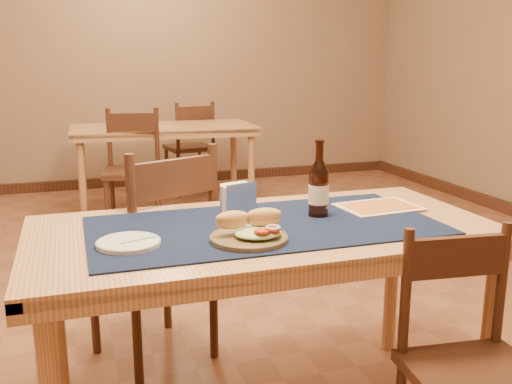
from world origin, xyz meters
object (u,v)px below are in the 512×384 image
object	(u,v)px
back_table	(164,135)
chair_main_near	(474,367)
sandwich_plate	(251,232)
beer_bottle	(319,188)
napkin_holder	(238,200)
main_table	(265,249)
chair_main_far	(156,252)

from	to	relation	value
back_table	chair_main_near	distance (m)	3.76
sandwich_plate	back_table	bearing A→B (deg)	85.56
back_table	beer_bottle	xyz separation A→B (m)	(0.06, -3.14, 0.19)
beer_bottle	napkin_holder	world-z (taller)	beer_bottle
main_table	napkin_holder	bearing A→B (deg)	110.42
sandwich_plate	napkin_holder	size ratio (longest dim) A/B	1.69
back_table	chair_main_far	world-z (taller)	chair_main_far
chair_main_near	napkin_holder	xyz separation A→B (m)	(-0.52, 0.69, 0.38)
main_table	back_table	distance (m)	3.20
main_table	beer_bottle	size ratio (longest dim) A/B	5.73
chair_main_near	back_table	bearing A→B (deg)	94.65
main_table	chair_main_near	distance (m)	0.76
chair_main_near	beer_bottle	xyz separation A→B (m)	(-0.24, 0.60, 0.43)
chair_main_far	napkin_holder	bearing A→B (deg)	-59.02
chair_main_near	sandwich_plate	size ratio (longest dim) A/B	3.30
back_table	main_table	bearing A→B (deg)	-92.88
sandwich_plate	napkin_holder	xyz separation A→B (m)	(0.05, 0.30, 0.03)
back_table	chair_main_far	size ratio (longest dim) A/B	1.64
main_table	napkin_holder	world-z (taller)	napkin_holder
main_table	beer_bottle	world-z (taller)	beer_bottle
back_table	beer_bottle	distance (m)	3.15
chair_main_far	chair_main_near	world-z (taller)	chair_main_far
chair_main_far	beer_bottle	distance (m)	0.81
main_table	sandwich_plate	bearing A→B (deg)	-123.15
back_table	chair_main_near	xyz separation A→B (m)	(0.30, -3.74, -0.24)
chair_main_far	beer_bottle	size ratio (longest dim) A/B	3.48
main_table	chair_main_far	size ratio (longest dim) A/B	1.64
main_table	sandwich_plate	world-z (taller)	sandwich_plate
chair_main_far	sandwich_plate	bearing A→B (deg)	-73.98
napkin_holder	beer_bottle	bearing A→B (deg)	-18.33
back_table	chair_main_far	distance (m)	2.68
beer_bottle	napkin_holder	distance (m)	0.30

